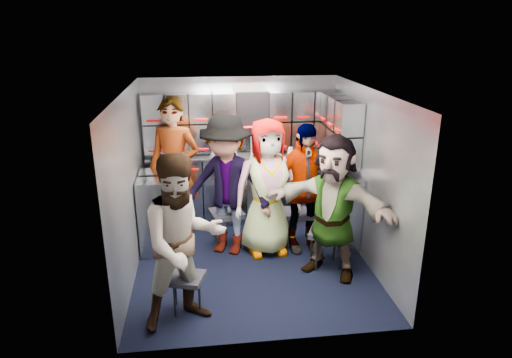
{
  "coord_description": "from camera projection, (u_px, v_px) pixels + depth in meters",
  "views": [
    {
      "loc": [
        -0.58,
        -4.99,
        2.82
      ],
      "look_at": [
        0.09,
        0.35,
        0.97
      ],
      "focal_mm": 32.0,
      "sensor_mm": 36.0,
      "label": 1
    }
  ],
  "objects": [
    {
      "name": "floor",
      "position": [
        252.0,
        262.0,
        5.67
      ],
      "size": [
        3.0,
        3.0,
        0.0
      ],
      "primitive_type": "plane",
      "color": "black",
      "rests_on": "ground"
    },
    {
      "name": "bottle_mid",
      "position": [
        253.0,
        145.0,
        6.47
      ],
      "size": [
        0.07,
        0.07,
        0.27
      ],
      "primitive_type": "cylinder",
      "color": "white",
      "rests_on": "counter"
    },
    {
      "name": "jump_seat_center",
      "position": [
        265.0,
        218.0,
        6.0
      ],
      "size": [
        0.38,
        0.36,
        0.43
      ],
      "rotation": [
        0.0,
        0.0,
        -0.06
      ],
      "color": "black",
      "rests_on": "ground"
    },
    {
      "name": "wall_left",
      "position": [
        129.0,
        187.0,
        5.16
      ],
      "size": [
        0.04,
        3.0,
        2.1
      ],
      "primitive_type": "cube",
      "color": "gray",
      "rests_on": "ground"
    },
    {
      "name": "ceiling",
      "position": [
        252.0,
        92.0,
        4.99
      ],
      "size": [
        2.8,
        3.0,
        0.02
      ],
      "primitive_type": "cube",
      "color": "silver",
      "rests_on": "wall_back"
    },
    {
      "name": "cart_bank_left",
      "position": [
        156.0,
        212.0,
        5.9
      ],
      "size": [
        0.38,
        0.76,
        0.99
      ],
      "primitive_type": "cube",
      "color": "#999EA9",
      "rests_on": "ground"
    },
    {
      "name": "locker_bank_right",
      "position": [
        340.0,
        129.0,
        5.99
      ],
      "size": [
        0.28,
        1.0,
        0.82
      ],
      "primitive_type": "cube",
      "color": "#999EA9",
      "rests_on": "wall_right"
    },
    {
      "name": "attendant_arc_a",
      "position": [
        183.0,
        242.0,
        4.28
      ],
      "size": [
        1.01,
        0.9,
        1.73
      ],
      "primitive_type": "imported",
      "rotation": [
        0.0,
        0.0,
        0.35
      ],
      "color": "black",
      "rests_on": "ground"
    },
    {
      "name": "right_cabinet",
      "position": [
        338.0,
        202.0,
        6.22
      ],
      "size": [
        0.28,
        1.2,
        1.0
      ],
      "primitive_type": "cube",
      "color": "#999EA9",
      "rests_on": "ground"
    },
    {
      "name": "counter",
      "position": [
        241.0,
        155.0,
        6.55
      ],
      "size": [
        2.68,
        0.42,
        0.03
      ],
      "primitive_type": "cube",
      "color": "#ADAFB4",
      "rests_on": "cart_bank_back"
    },
    {
      "name": "attendant_standing",
      "position": [
        175.0,
        170.0,
        6.05
      ],
      "size": [
        0.82,
        0.67,
        1.92
      ],
      "primitive_type": "imported",
      "rotation": [
        0.0,
        0.0,
        -0.35
      ],
      "color": "black",
      "rests_on": "ground"
    },
    {
      "name": "bottle_left",
      "position": [
        213.0,
        147.0,
        6.41
      ],
      "size": [
        0.07,
        0.07,
        0.25
      ],
      "primitive_type": "cylinder",
      "color": "white",
      "rests_on": "counter"
    },
    {
      "name": "attendant_arc_d",
      "position": [
        303.0,
        188.0,
        5.76
      ],
      "size": [
        1.02,
        0.51,
        1.67
      ],
      "primitive_type": "imported",
      "rotation": [
        0.0,
        0.0,
        0.11
      ],
      "color": "black",
      "rests_on": "ground"
    },
    {
      "name": "jump_seat_near_left",
      "position": [
        186.0,
        280.0,
        4.62
      ],
      "size": [
        0.42,
        0.4,
        0.4
      ],
      "rotation": [
        0.0,
        0.0,
        -0.31
      ],
      "color": "black",
      "rests_on": "ground"
    },
    {
      "name": "attendant_arc_b",
      "position": [
        227.0,
        186.0,
        5.66
      ],
      "size": [
        1.33,
        1.08,
        1.79
      ],
      "primitive_type": "imported",
      "rotation": [
        0.0,
        0.0,
        -0.42
      ],
      "color": "black",
      "rests_on": "ground"
    },
    {
      "name": "attendant_arc_e",
      "position": [
        333.0,
        207.0,
        5.16
      ],
      "size": [
        1.53,
        1.35,
        1.68
      ],
      "primitive_type": "imported",
      "rotation": [
        0.0,
        0.0,
        -0.67
      ],
      "color": "black",
      "rests_on": "ground"
    },
    {
      "name": "cup_left",
      "position": [
        178.0,
        154.0,
        6.37
      ],
      "size": [
        0.08,
        0.08,
        0.09
      ],
      "primitive_type": "cylinder",
      "color": "#CBB38F",
      "rests_on": "counter"
    },
    {
      "name": "coffee_niche",
      "position": [
        253.0,
        122.0,
        6.54
      ],
      "size": [
        0.46,
        0.16,
        0.84
      ],
      "primitive_type": null,
      "color": "black",
      "rests_on": "wall_back"
    },
    {
      "name": "bottle_right",
      "position": [
        302.0,
        143.0,
        6.56
      ],
      "size": [
        0.06,
        0.06,
        0.28
      ],
      "primitive_type": "cylinder",
      "color": "white",
      "rests_on": "counter"
    },
    {
      "name": "attendant_arc_c",
      "position": [
        267.0,
        188.0,
        5.67
      ],
      "size": [
        0.91,
        0.65,
        1.74
      ],
      "primitive_type": "imported",
      "rotation": [
        0.0,
        0.0,
        0.11
      ],
      "color": "black",
      "rests_on": "ground"
    },
    {
      "name": "jump_seat_mid_right",
      "position": [
        299.0,
        215.0,
        6.07
      ],
      "size": [
        0.42,
        0.4,
        0.44
      ],
      "rotation": [
        0.0,
        0.0,
        -0.14
      ],
      "color": "black",
      "rests_on": "ground"
    },
    {
      "name": "red_latch_strip",
      "position": [
        243.0,
        168.0,
        6.41
      ],
      "size": [
        2.6,
        0.02,
        0.03
      ],
      "primitive_type": "cube",
      "color": "#B40202",
      "rests_on": "cart_bank_back"
    },
    {
      "name": "jump_seat_near_right",
      "position": [
        326.0,
        234.0,
        5.47
      ],
      "size": [
        0.51,
        0.5,
        0.46
      ],
      "rotation": [
        0.0,
        0.0,
        -0.41
      ],
      "color": "black",
      "rests_on": "ground"
    },
    {
      "name": "cup_right",
      "position": [
        290.0,
        150.0,
        6.56
      ],
      "size": [
        0.08,
        0.08,
        0.09
      ],
      "primitive_type": "cylinder",
      "color": "#CBB38F",
      "rests_on": "counter"
    },
    {
      "name": "jump_seat_mid_left",
      "position": [
        227.0,
        215.0,
        5.98
      ],
      "size": [
        0.48,
        0.46,
        0.48
      ],
      "rotation": [
        0.0,
        0.0,
        0.22
      ],
      "color": "black",
      "rests_on": "ground"
    },
    {
      "name": "cart_bank_back",
      "position": [
        242.0,
        189.0,
        6.72
      ],
      "size": [
        2.68,
        0.38,
        0.99
      ],
      "primitive_type": "cube",
      "color": "#999EA9",
      "rests_on": "ground"
    },
    {
      "name": "locker_bank_back",
      "position": [
        241.0,
        121.0,
        6.45
      ],
      "size": [
        2.68,
        0.28,
        0.82
      ],
      "primitive_type": "cube",
      "color": "#999EA9",
      "rests_on": "wall_back"
    },
    {
      "name": "wall_right",
      "position": [
        367.0,
        177.0,
        5.5
      ],
      "size": [
        0.04,
        3.0,
        2.1
      ],
      "primitive_type": "cube",
      "color": "gray",
      "rests_on": "ground"
    },
    {
      "name": "wall_back",
      "position": [
        240.0,
        149.0,
        6.74
      ],
      "size": [
        2.8,
        0.04,
        2.1
      ],
      "primitive_type": "cube",
      "color": "gray",
      "rests_on": "ground"
    }
  ]
}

